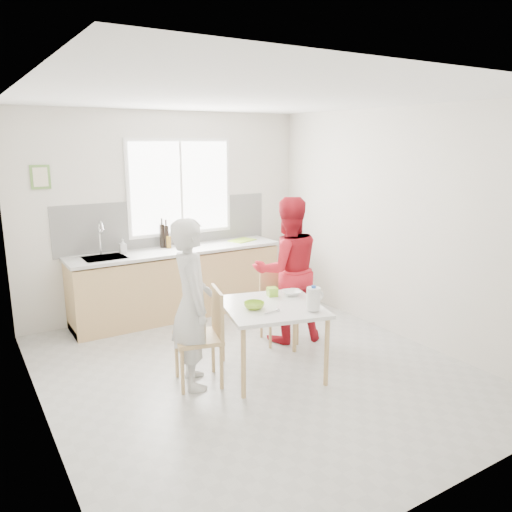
{
  "coord_description": "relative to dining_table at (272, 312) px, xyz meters",
  "views": [
    {
      "loc": [
        -2.49,
        -4.07,
        2.31
      ],
      "look_at": [
        0.15,
        0.2,
        1.15
      ],
      "focal_mm": 35.0,
      "sensor_mm": 36.0,
      "label": 1
    }
  ],
  "objects": [
    {
      "name": "spoon",
      "position": [
        -0.13,
        -0.19,
        0.08
      ],
      "size": [
        0.16,
        0.03,
        0.01
      ],
      "primitive_type": "cylinder",
      "rotation": [
        0.0,
        1.57,
        0.1
      ],
      "color": "#A5A5AA",
      "rests_on": "dining_table"
    },
    {
      "name": "person_white",
      "position": [
        -0.77,
        0.2,
        0.17
      ],
      "size": [
        0.53,
        0.67,
        1.63
      ],
      "primitive_type": "imported",
      "rotation": [
        0.0,
        0.0,
        1.32
      ],
      "color": "silver",
      "rests_on": "ground"
    },
    {
      "name": "person_red",
      "position": [
        0.64,
        0.65,
        0.2
      ],
      "size": [
        0.96,
        0.83,
        1.7
      ],
      "primitive_type": "imported",
      "rotation": [
        0.0,
        0.0,
        2.89
      ],
      "color": "red",
      "rests_on": "ground"
    },
    {
      "name": "bowl_green",
      "position": [
        -0.21,
        0.0,
        0.11
      ],
      "size": [
        0.25,
        0.25,
        0.06
      ],
      "primitive_type": "imported",
      "rotation": [
        0.0,
        0.0,
        -0.25
      ],
      "color": "#93C52D",
      "rests_on": "dining_table"
    },
    {
      "name": "kitchen_counter",
      "position": [
        -0.12,
        2.1,
        -0.23
      ],
      "size": [
        2.84,
        0.64,
        1.37
      ],
      "color": "tan",
      "rests_on": "ground"
    },
    {
      "name": "soap_bottle",
      "position": [
        -0.79,
        2.23,
        0.36
      ],
      "size": [
        0.09,
        0.09,
        0.18
      ],
      "primitive_type": "imported",
      "rotation": [
        0.0,
        0.0,
        -0.06
      ],
      "color": "#999999",
      "rests_on": "kitchen_counter"
    },
    {
      "name": "ground",
      "position": [
        -0.12,
        0.15,
        -0.65
      ],
      "size": [
        4.5,
        4.5,
        0.0
      ],
      "primitive_type": "plane",
      "color": "#B7B7B2",
      "rests_on": "ground"
    },
    {
      "name": "window",
      "position": [
        0.08,
        2.38,
        1.05
      ],
      "size": [
        1.5,
        0.06,
        1.3
      ],
      "color": "white",
      "rests_on": "room_shell"
    },
    {
      "name": "cutting_board",
      "position": [
        0.89,
        2.13,
        0.28
      ],
      "size": [
        0.41,
        0.35,
        0.01
      ],
      "primitive_type": "cube",
      "rotation": [
        0.0,
        0.0,
        0.34
      ],
      "color": "#9FD330",
      "rests_on": "kitchen_counter"
    },
    {
      "name": "room_shell",
      "position": [
        -0.12,
        0.15,
        1.0
      ],
      "size": [
        4.5,
        4.5,
        4.5
      ],
      "color": "silver",
      "rests_on": "ground"
    },
    {
      "name": "chair_left",
      "position": [
        -0.66,
        0.17,
        -0.13
      ],
      "size": [
        0.53,
        0.53,
        0.94
      ],
      "rotation": [
        0.0,
        0.0,
        -1.82
      ],
      "color": "tan",
      "rests_on": "ground"
    },
    {
      "name": "bowl_white",
      "position": [
        0.35,
        0.17,
        0.1
      ],
      "size": [
        0.24,
        0.24,
        0.05
      ],
      "primitive_type": "imported",
      "rotation": [
        0.0,
        0.0,
        -0.25
      ],
      "color": "white",
      "rests_on": "dining_table"
    },
    {
      "name": "dining_table",
      "position": [
        0.0,
        0.0,
        0.0
      ],
      "size": [
        1.14,
        1.14,
        0.72
      ],
      "rotation": [
        0.0,
        0.0,
        -0.25
      ],
      "color": "white",
      "rests_on": "ground"
    },
    {
      "name": "picture_frame",
      "position": [
        -1.67,
        2.38,
        1.25
      ],
      "size": [
        0.22,
        0.03,
        0.28
      ],
      "color": "#629142",
      "rests_on": "room_shell"
    },
    {
      "name": "backsplash",
      "position": [
        -0.12,
        2.39,
        0.58
      ],
      "size": [
        3.0,
        0.02,
        0.65
      ],
      "primitive_type": "cube",
      "color": "white",
      "rests_on": "room_shell"
    },
    {
      "name": "green_box",
      "position": [
        0.17,
        0.25,
        0.12
      ],
      "size": [
        0.12,
        0.12,
        0.09
      ],
      "primitive_type": "cube",
      "rotation": [
        0.0,
        0.0,
        -0.25
      ],
      "color": "#8BCD2F",
      "rests_on": "dining_table"
    },
    {
      "name": "wine_bottle_b",
      "position": [
        -0.2,
        2.25,
        0.42
      ],
      "size": [
        0.07,
        0.07,
        0.3
      ],
      "primitive_type": "cylinder",
      "color": "black",
      "rests_on": "kitchen_counter"
    },
    {
      "name": "wine_bottle_a",
      "position": [
        -0.24,
        2.28,
        0.43
      ],
      "size": [
        0.07,
        0.07,
        0.32
      ],
      "primitive_type": "cylinder",
      "color": "black",
      "rests_on": "kitchen_counter"
    },
    {
      "name": "jar_amber",
      "position": [
        -0.18,
        2.21,
        0.35
      ],
      "size": [
        0.06,
        0.06,
        0.16
      ],
      "primitive_type": "cylinder",
      "color": "olive",
      "rests_on": "kitchen_counter"
    },
    {
      "name": "chair_far",
      "position": [
        0.54,
        0.7,
        -0.19
      ],
      "size": [
        0.47,
        0.47,
        0.84
      ],
      "rotation": [
        0.0,
        0.0,
        -0.25
      ],
      "color": "tan",
      "rests_on": "ground"
    },
    {
      "name": "milk_jug",
      "position": [
        0.24,
        -0.35,
        0.2
      ],
      "size": [
        0.18,
        0.13,
        0.23
      ],
      "rotation": [
        0.0,
        0.0,
        -0.25
      ],
      "color": "white",
      "rests_on": "dining_table"
    }
  ]
}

